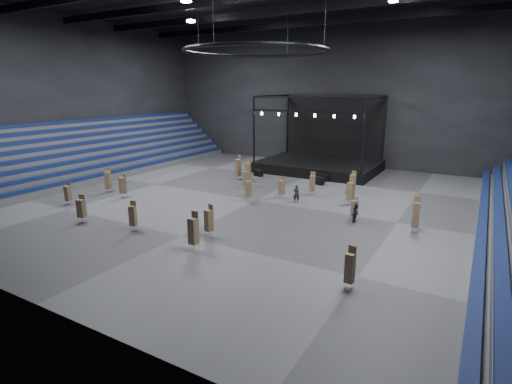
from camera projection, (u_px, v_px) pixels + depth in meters
The scene contains 30 objects.
floor at pixel (256, 200), 36.64m from camera, with size 50.00×50.00×0.00m, color #48484A.
wall_back at pixel (336, 96), 51.95m from camera, with size 50.00×0.20×18.00m, color black.
wall_front at pixel (7, 113), 16.77m from camera, with size 50.00×0.20×18.00m, color black.
wall_left at pixel (70, 97), 46.45m from camera, with size 0.20×42.00×18.00m, color black.
bleachers_left at pixel (89, 160), 47.29m from camera, with size 7.20×40.00×6.40m.
stage at pixel (321, 158), 49.87m from camera, with size 14.00×10.00×9.20m.
truss_ring at pixel (256, 51), 33.34m from camera, with size 12.30×12.30×5.15m.
flight_case_left at pixel (258, 173), 46.67m from camera, with size 1.09×0.55×0.73m, color black.
flight_case_mid at pixel (319, 181), 42.61m from camera, with size 1.21×0.61×0.81m, color black.
flight_case_right at pixel (322, 178), 44.07m from camera, with size 1.22×0.61×0.81m, color black.
chair_stack_0 at pixel (123, 185), 37.21m from camera, with size 0.67×0.67×2.31m.
chair_stack_1 at pixel (312, 183), 38.15m from camera, with size 0.57×0.57×2.28m.
chair_stack_2 at pixel (353, 181), 39.03m from camera, with size 0.55×0.55×2.17m.
chair_stack_3 at pixel (246, 178), 40.71m from camera, with size 0.53×0.53×2.13m.
chair_stack_4 at pixel (81, 208), 30.41m from camera, with size 0.64×0.64×2.16m.
chair_stack_5 at pixel (108, 180), 39.07m from camera, with size 0.62×0.62×2.51m.
chair_stack_6 at pixel (354, 208), 31.00m from camera, with size 0.49×0.49×1.84m.
chair_stack_7 at pixel (209, 220), 27.51m from camera, with size 0.59×0.59×2.28m.
chair_stack_8 at pixel (133, 215), 28.71m from camera, with size 0.57×0.57×2.18m.
chair_stack_9 at pixel (350, 267), 20.28m from camera, with size 0.48×0.48×2.31m.
chair_stack_10 at pixel (238, 167), 44.77m from camera, with size 0.67×0.67×2.76m.
chair_stack_11 at pixel (351, 191), 34.91m from camera, with size 0.62×0.62×2.42m.
chair_stack_12 at pixel (68, 193), 35.05m from camera, with size 0.50×0.50×2.01m.
chair_stack_13 at pixel (416, 214), 28.19m from camera, with size 0.54×0.54×2.67m.
chair_stack_14 at pixel (193, 230), 25.12m from camera, with size 0.54×0.54×2.55m.
chair_stack_15 at pixel (248, 170), 44.19m from camera, with size 0.60×0.60×2.34m.
chair_stack_16 at pixel (249, 188), 36.39m from camera, with size 0.53×0.53×2.18m.
chair_stack_17 at pixel (282, 187), 37.08m from camera, with size 0.61×0.61×2.03m.
man_center at pixel (296, 194), 35.76m from camera, with size 0.59×0.39×1.62m, color black.
crew_member at pixel (356, 213), 30.48m from camera, with size 0.73×0.57×1.50m, color black.
Camera 1 is at (17.62, -30.53, 10.03)m, focal length 28.00 mm.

